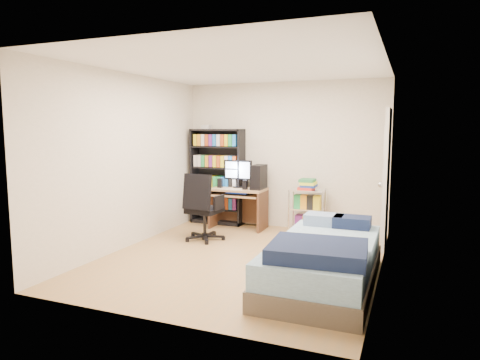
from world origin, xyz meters
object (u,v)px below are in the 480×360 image
at_px(media_shelf, 217,175).
at_px(computer_desk, 244,192).
at_px(bed, 324,261).
at_px(office_chair, 203,219).

xyz_separation_m(media_shelf, computer_desk, (0.59, -0.17, -0.25)).
distance_m(media_shelf, computer_desk, 0.66).
bearing_deg(bed, media_shelf, 135.13).
height_order(media_shelf, bed, media_shelf).
relative_size(media_shelf, office_chair, 1.70).
xyz_separation_m(computer_desk, office_chair, (-0.29, -1.00, -0.30)).
relative_size(media_shelf, computer_desk, 1.52).
height_order(media_shelf, computer_desk, media_shelf).
distance_m(media_shelf, office_chair, 1.33).
bearing_deg(bed, computer_desk, 129.21).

